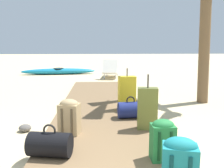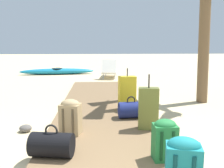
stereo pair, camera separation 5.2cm
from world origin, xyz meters
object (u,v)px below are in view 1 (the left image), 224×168
at_px(backpack_tan, 69,116).
at_px(kayak, 59,71).
at_px(backpack_green, 163,139).
at_px(lounge_chair, 111,70).
at_px(duffel_bag_navy, 130,110).
at_px(suitcase_yellow, 127,93).
at_px(duffel_bag_black, 50,144).
at_px(suitcase_olive, 147,108).
at_px(backpack_teal, 179,165).

xyz_separation_m(backpack_tan, kayak, (-1.50, 8.05, -0.22)).
relative_size(backpack_green, lounge_chair, 0.32).
relative_size(duffel_bag_navy, backpack_green, 0.95).
bearing_deg(lounge_chair, suitcase_yellow, -89.08).
relative_size(duffel_bag_navy, duffel_bag_black, 0.85).
xyz_separation_m(suitcase_olive, suitcase_yellow, (-0.19, 1.22, 0.01)).
bearing_deg(duffel_bag_navy, backpack_green, -84.24).
relative_size(suitcase_olive, lounge_chair, 0.57).
distance_m(backpack_teal, kayak, 10.01).
height_order(duffel_bag_black, backpack_teal, backpack_teal).
distance_m(suitcase_yellow, backpack_green, 2.29).
xyz_separation_m(backpack_green, kayak, (-2.72, 8.96, -0.20)).
distance_m(duffel_bag_navy, backpack_green, 1.68).
bearing_deg(kayak, backpack_teal, -74.44).
bearing_deg(backpack_green, backpack_teal, -92.44).
xyz_separation_m(suitcase_yellow, duffel_bag_navy, (-0.00, -0.61, -0.20)).
height_order(backpack_tan, suitcase_yellow, suitcase_yellow).
relative_size(backpack_tan, kayak, 0.15).
xyz_separation_m(backpack_teal, kayak, (-2.69, 9.64, -0.23)).
relative_size(duffel_bag_black, backpack_green, 1.12).
bearing_deg(suitcase_yellow, backpack_tan, -127.25).
height_order(duffel_bag_navy, lounge_chair, lounge_chair).
xyz_separation_m(backpack_green, lounge_chair, (-0.25, 7.59, -0.02)).
height_order(backpack_tan, lounge_chair, lounge_chair).
xyz_separation_m(duffel_bag_black, backpack_green, (1.36, -0.16, 0.11)).
height_order(backpack_teal, kayak, backpack_teal).
bearing_deg(backpack_teal, lounge_chair, 91.54).
distance_m(suitcase_yellow, duffel_bag_black, 2.44).
bearing_deg(duffel_bag_black, backpack_tan, 78.50).
height_order(backpack_tan, duffel_bag_navy, backpack_tan).
height_order(suitcase_olive, backpack_tan, suitcase_olive).
relative_size(duffel_bag_black, backpack_teal, 1.00).
height_order(backpack_green, backpack_teal, backpack_teal).
relative_size(suitcase_yellow, duffel_bag_black, 1.55).
bearing_deg(backpack_tan, duffel_bag_navy, 36.13).
bearing_deg(backpack_teal, suitcase_yellow, 92.65).
relative_size(backpack_teal, lounge_chair, 0.36).
bearing_deg(suitcase_yellow, backpack_green, -85.81).
height_order(duffel_bag_navy, backpack_green, backpack_green).
bearing_deg(backpack_green, suitcase_yellow, 94.19).
xyz_separation_m(suitcase_olive, backpack_tan, (-1.24, -0.15, -0.05)).
bearing_deg(lounge_chair, duffel_bag_navy, -89.18).
height_order(duffel_bag_navy, kayak, duffel_bag_navy).
distance_m(backpack_tan, suitcase_yellow, 1.73).
xyz_separation_m(duffel_bag_navy, lounge_chair, (-0.08, 5.92, 0.09)).
bearing_deg(backpack_teal, backpack_green, 87.56).
distance_m(suitcase_olive, backpack_green, 1.06).
bearing_deg(kayak, backpack_tan, -79.42).
height_order(suitcase_yellow, backpack_green, suitcase_yellow).
bearing_deg(duffel_bag_navy, suitcase_olive, -72.28).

